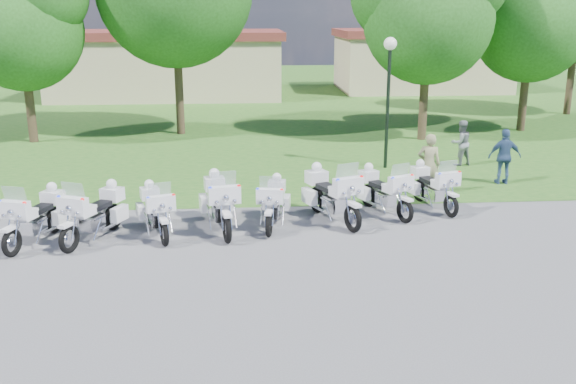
{
  "coord_description": "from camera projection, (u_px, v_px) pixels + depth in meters",
  "views": [
    {
      "loc": [
        -1.41,
        -14.24,
        5.34
      ],
      "look_at": [
        -0.28,
        1.2,
        0.95
      ],
      "focal_mm": 40.0,
      "sensor_mm": 36.0,
      "label": 1
    }
  ],
  "objects": [
    {
      "name": "grass_lawn",
      "position": [
        263.0,
        97.0,
        41.12
      ],
      "size": [
        100.0,
        48.0,
        0.01
      ],
      "primitive_type": "cube",
      "color": "#255D1D",
      "rests_on": "ground"
    },
    {
      "name": "building_west",
      "position": [
        169.0,
        63.0,
        41.09
      ],
      "size": [
        14.56,
        8.32,
        4.1
      ],
      "color": "#C5B48E",
      "rests_on": "ground"
    },
    {
      "name": "motorcycle_3",
      "position": [
        220.0,
        202.0,
        16.09
      ],
      "size": [
        1.12,
        2.51,
        1.7
      ],
      "rotation": [
        0.0,
        0.0,
        3.33
      ],
      "color": "black",
      "rests_on": "ground"
    },
    {
      "name": "motorcycle_2",
      "position": [
        156.0,
        210.0,
        15.75
      ],
      "size": [
        1.17,
        2.14,
        1.49
      ],
      "rotation": [
        0.0,
        0.0,
        3.46
      ],
      "color": "black",
      "rests_on": "ground"
    },
    {
      "name": "motorcycle_6",
      "position": [
        383.0,
        190.0,
        17.37
      ],
      "size": [
        1.33,
        2.14,
        1.54
      ],
      "rotation": [
        0.0,
        0.0,
        3.56
      ],
      "color": "black",
      "rests_on": "ground"
    },
    {
      "name": "ground",
      "position": [
        303.0,
        244.0,
        15.22
      ],
      "size": [
        100.0,
        100.0,
        0.0
      ],
      "primitive_type": "plane",
      "color": "#57575C",
      "rests_on": "ground"
    },
    {
      "name": "tree_0",
      "position": [
        20.0,
        18.0,
        25.68
      ],
      "size": [
        5.71,
        4.88,
        7.62
      ],
      "color": "#38281C",
      "rests_on": "ground"
    },
    {
      "name": "tree_3",
      "position": [
        531.0,
        14.0,
        28.18
      ],
      "size": [
        5.9,
        5.03,
        7.86
      ],
      "color": "#38281C",
      "rests_on": "ground"
    },
    {
      "name": "lamp_post",
      "position": [
        389.0,
        71.0,
        21.67
      ],
      "size": [
        0.44,
        0.44,
        4.49
      ],
      "color": "black",
      "rests_on": "ground"
    },
    {
      "name": "motorcycle_4",
      "position": [
        274.0,
        202.0,
        16.42
      ],
      "size": [
        0.96,
        2.18,
        1.47
      ],
      "rotation": [
        0.0,
        0.0,
        2.96
      ],
      "color": "black",
      "rests_on": "ground"
    },
    {
      "name": "motorcycle_1",
      "position": [
        95.0,
        212.0,
        15.39
      ],
      "size": [
        1.39,
        2.23,
        1.6
      ],
      "rotation": [
        0.0,
        0.0,
        2.72
      ],
      "color": "black",
      "rests_on": "ground"
    },
    {
      "name": "bystander_a",
      "position": [
        429.0,
        165.0,
        19.01
      ],
      "size": [
        0.77,
        0.6,
        1.86
      ],
      "primitive_type": "imported",
      "rotation": [
        0.0,
        0.0,
        2.89
      ],
      "color": "#8A895D",
      "rests_on": "ground"
    },
    {
      "name": "building_east",
      "position": [
        420.0,
        60.0,
        44.21
      ],
      "size": [
        11.44,
        7.28,
        4.1
      ],
      "color": "#C5B48E",
      "rests_on": "ground"
    },
    {
      "name": "motorcycle_0",
      "position": [
        36.0,
        216.0,
        15.19
      ],
      "size": [
        1.2,
        2.27,
        1.57
      ],
      "rotation": [
        0.0,
        0.0,
        2.84
      ],
      "color": "black",
      "rests_on": "ground"
    },
    {
      "name": "tree_2",
      "position": [
        428.0,
        6.0,
        26.08
      ],
      "size": [
        6.25,
        5.33,
        8.33
      ],
      "color": "#38281C",
      "rests_on": "ground"
    },
    {
      "name": "bystander_c",
      "position": [
        505.0,
        157.0,
        20.26
      ],
      "size": [
        1.06,
        0.49,
        1.77
      ],
      "primitive_type": "imported",
      "rotation": [
        0.0,
        0.0,
        3.09
      ],
      "color": "#314C77",
      "rests_on": "ground"
    },
    {
      "name": "motorcycle_5",
      "position": [
        331.0,
        194.0,
        16.76
      ],
      "size": [
        1.45,
        2.41,
        1.72
      ],
      "rotation": [
        0.0,
        0.0,
        3.53
      ],
      "color": "black",
      "rests_on": "ground"
    },
    {
      "name": "bystander_b",
      "position": [
        461.0,
        143.0,
        22.72
      ],
      "size": [
        0.92,
        0.81,
        1.61
      ],
      "primitive_type": "imported",
      "rotation": [
        0.0,
        0.0,
        -2.85
      ],
      "color": "gray",
      "rests_on": "ground"
    },
    {
      "name": "motorcycle_7",
      "position": [
        433.0,
        186.0,
        17.87
      ],
      "size": [
        1.12,
        2.19,
        1.51
      ],
      "rotation": [
        0.0,
        0.0,
        3.42
      ],
      "color": "black",
      "rests_on": "ground"
    }
  ]
}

